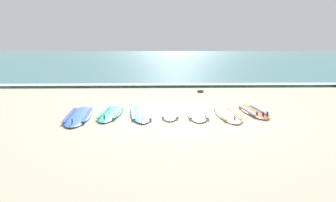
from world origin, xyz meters
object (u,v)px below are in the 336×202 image
surfboard_1 (111,113)px  surfboard_0 (79,116)px  surfboard_2 (141,113)px  surfboard_6 (253,111)px  surfboard_5 (227,114)px  surfboard_3 (171,113)px  surfboard_4 (197,112)px

surfboard_1 → surfboard_0: bearing=-160.9°
surfboard_2 → surfboard_6: same height
surfboard_5 → surfboard_6: bearing=23.6°
surfboard_2 → surfboard_5: size_ratio=1.08×
surfboard_6 → surfboard_0: bearing=-175.1°
surfboard_0 → surfboard_2: 1.66m
surfboard_0 → surfboard_3: same height
surfboard_1 → surfboard_4: size_ratio=0.91×
surfboard_0 → surfboard_5: 3.98m
surfboard_4 → surfboard_6: bearing=2.3°
surfboard_2 → surfboard_6: size_ratio=1.18×
surfboard_5 → surfboard_1: bearing=176.0°
surfboard_0 → surfboard_4: bearing=6.2°
surfboard_3 → surfboard_4: size_ratio=0.82×
surfboard_3 → surfboard_5: (1.52, -0.23, -0.00)m
surfboard_2 → surfboard_5: 2.35m
surfboard_1 → surfboard_4: same height
surfboard_1 → surfboard_5: 3.17m
surfboard_5 → surfboard_6: (0.80, 0.35, 0.00)m
surfboard_4 → surfboard_5: 0.82m
surfboard_6 → surfboard_4: bearing=-177.7°
surfboard_3 → surfboard_6: 2.33m
surfboard_0 → surfboard_1: size_ratio=1.16×
surfboard_3 → surfboard_5: bearing=-8.6°
surfboard_1 → surfboard_3: 1.64m
surfboard_5 → surfboard_6: same height
surfboard_3 → surfboard_4: same height
surfboard_0 → surfboard_5: (3.98, 0.06, 0.00)m
surfboard_0 → surfboard_6: same height
surfboard_0 → surfboard_4: size_ratio=1.06×
surfboard_2 → surfboard_4: same height
surfboard_3 → surfboard_5: 1.54m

